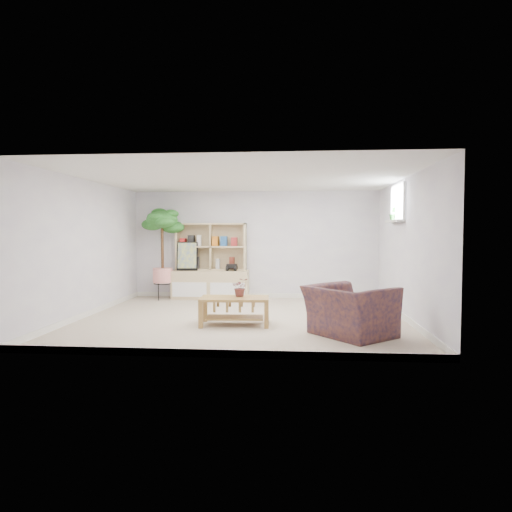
# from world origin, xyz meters

# --- Properties ---
(floor) EXTENTS (5.50, 5.00, 0.01)m
(floor) POSITION_xyz_m (0.00, 0.00, 0.00)
(floor) COLOR #BCB2A4
(floor) RESTS_ON ground
(ceiling) EXTENTS (5.50, 5.00, 0.01)m
(ceiling) POSITION_xyz_m (0.00, 0.00, 2.40)
(ceiling) COLOR silver
(ceiling) RESTS_ON walls
(walls) EXTENTS (5.51, 5.01, 2.40)m
(walls) POSITION_xyz_m (0.00, 0.00, 1.20)
(walls) COLOR silver
(walls) RESTS_ON floor
(baseboard) EXTENTS (5.50, 5.00, 0.10)m
(baseboard) POSITION_xyz_m (0.00, 0.00, 0.05)
(baseboard) COLOR white
(baseboard) RESTS_ON floor
(window) EXTENTS (0.10, 0.98, 0.68)m
(window) POSITION_xyz_m (2.73, 0.60, 2.00)
(window) COLOR white
(window) RESTS_ON walls
(window_sill) EXTENTS (0.14, 1.00, 0.04)m
(window_sill) POSITION_xyz_m (2.67, 0.60, 1.68)
(window_sill) COLOR white
(window_sill) RESTS_ON walls
(storage_unit) EXTENTS (1.68, 0.57, 1.68)m
(storage_unit) POSITION_xyz_m (-0.97, 2.24, 0.84)
(storage_unit) COLOR tan
(storage_unit) RESTS_ON floor
(poster) EXTENTS (0.47, 0.15, 0.64)m
(poster) POSITION_xyz_m (-1.48, 2.16, 0.95)
(poster) COLOR #FFF22D
(poster) RESTS_ON storage_unit
(toy_truck) EXTENTS (0.33, 0.23, 0.17)m
(toy_truck) POSITION_xyz_m (-0.48, 2.16, 0.72)
(toy_truck) COLOR black
(toy_truck) RESTS_ON storage_unit
(coffee_table) EXTENTS (1.12, 0.65, 0.44)m
(coffee_table) POSITION_xyz_m (-0.06, -0.58, 0.22)
(coffee_table) COLOR olive
(coffee_table) RESTS_ON floor
(table_plant) EXTENTS (0.32, 0.29, 0.30)m
(table_plant) POSITION_xyz_m (0.02, -0.49, 0.59)
(table_plant) COLOR #1A4721
(table_plant) RESTS_ON coffee_table
(floor_tree) EXTENTS (0.93, 0.93, 2.02)m
(floor_tree) POSITION_xyz_m (-2.00, 2.04, 1.01)
(floor_tree) COLOR #154D15
(floor_tree) RESTS_ON floor
(armchair) EXTENTS (1.45, 1.47, 0.82)m
(armchair) POSITION_xyz_m (1.67, -1.23, 0.41)
(armchair) COLOR #101333
(armchair) RESTS_ON floor
(sill_plant) EXTENTS (0.15, 0.13, 0.24)m
(sill_plant) POSITION_xyz_m (2.67, 0.73, 1.82)
(sill_plant) COLOR #154D15
(sill_plant) RESTS_ON window_sill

